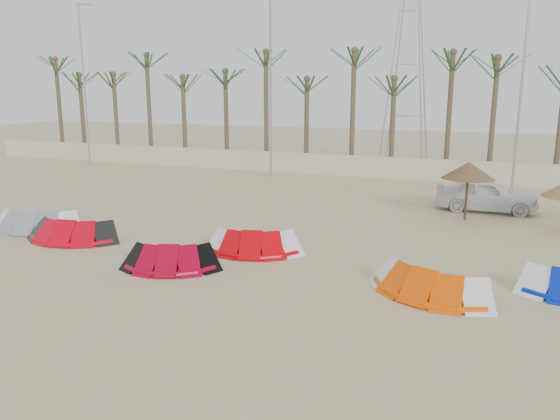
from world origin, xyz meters
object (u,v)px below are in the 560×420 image
at_px(kite_grey, 41,218).
at_px(car, 486,195).
at_px(kite_orange, 430,278).
at_px(kite_red_right, 257,240).
at_px(parasol_left, 468,171).
at_px(kite_red_left, 77,228).
at_px(kite_red_mid, 175,255).

relative_size(kite_grey, car, 0.87).
distance_m(kite_grey, kite_orange, 15.28).
distance_m(kite_red_right, kite_orange, 6.23).
bearing_deg(kite_orange, car, 83.56).
bearing_deg(parasol_left, kite_grey, -154.13).
height_order(kite_red_right, parasol_left, parasol_left).
height_order(kite_red_right, car, car).
bearing_deg(kite_grey, kite_red_right, 1.67).
relative_size(kite_orange, parasol_left, 1.56).
bearing_deg(kite_red_right, kite_red_left, -171.78).
height_order(kite_grey, kite_red_left, same).
relative_size(kite_red_right, parasol_left, 1.41).
height_order(kite_grey, kite_red_right, same).
xyz_separation_m(kite_red_left, kite_red_right, (6.81, 0.98, -0.00)).
relative_size(parasol_left, car, 0.56).
bearing_deg(kite_red_left, kite_grey, 163.65).
bearing_deg(car, kite_red_mid, 143.01).
xyz_separation_m(kite_grey, kite_red_left, (2.44, -0.71, -0.00)).
xyz_separation_m(kite_grey, kite_red_right, (9.25, 0.27, -0.00)).
distance_m(kite_red_mid, kite_orange, 7.67).
xyz_separation_m(kite_red_mid, parasol_left, (8.14, 9.82, 1.69)).
bearing_deg(kite_red_right, kite_red_mid, -124.32).
xyz_separation_m(kite_red_right, car, (7.22, 9.38, 0.33)).
xyz_separation_m(parasol_left, car, (0.77, 2.04, -1.36)).
relative_size(kite_red_mid, car, 0.75).
bearing_deg(kite_orange, kite_red_mid, -175.22).
distance_m(kite_red_mid, car, 14.84).
bearing_deg(car, kite_red_right, 142.35).
relative_size(kite_orange, car, 0.87).
bearing_deg(kite_red_right, kite_orange, -17.18).
height_order(kite_red_left, parasol_left, parasol_left).
bearing_deg(parasol_left, kite_red_right, -131.29).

